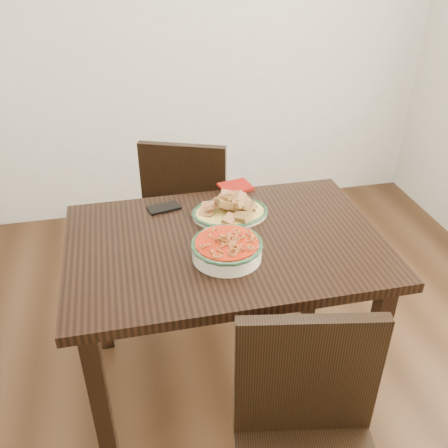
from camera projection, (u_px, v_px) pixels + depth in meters
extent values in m
plane|color=#321E10|center=(225.00, 402.00, 2.16)|extent=(3.50, 3.50, 0.00)
cube|color=silver|center=(161.00, 14.00, 2.93)|extent=(3.50, 0.10, 2.60)
cube|color=black|center=(225.00, 245.00, 1.90)|extent=(1.20, 0.80, 0.04)
cube|color=black|center=(100.00, 401.00, 1.74)|extent=(0.06, 0.06, 0.71)
cube|color=black|center=(373.00, 354.00, 1.93)|extent=(0.06, 0.06, 0.71)
cube|color=black|center=(99.00, 288.00, 2.27)|extent=(0.06, 0.06, 0.71)
cube|color=black|center=(313.00, 259.00, 2.46)|extent=(0.06, 0.06, 0.71)
cube|color=black|center=(193.00, 210.00, 2.72)|extent=(0.54, 0.54, 0.04)
cube|color=black|center=(228.00, 230.00, 2.96)|extent=(0.04, 0.04, 0.41)
cube|color=black|center=(172.00, 226.00, 3.00)|extent=(0.04, 0.04, 0.41)
cube|color=black|center=(219.00, 264.00, 2.67)|extent=(0.04, 0.04, 0.41)
cube|color=black|center=(157.00, 258.00, 2.72)|extent=(0.04, 0.04, 0.41)
cube|color=black|center=(183.00, 187.00, 2.43)|extent=(0.41, 0.19, 0.44)
cube|color=black|center=(307.00, 376.00, 1.44)|extent=(0.42, 0.12, 0.44)
ellipsoid|color=beige|center=(230.00, 213.00, 2.04)|extent=(0.31, 0.23, 0.02)
ellipsoid|color=gold|center=(230.00, 212.00, 2.04)|extent=(0.30, 0.22, 0.01)
torus|color=#18351E|center=(230.00, 212.00, 2.04)|extent=(0.24, 0.24, 0.01)
cylinder|color=beige|center=(227.00, 250.00, 1.78)|extent=(0.25, 0.25, 0.06)
torus|color=#18351C|center=(227.00, 244.00, 1.77)|extent=(0.26, 0.26, 0.02)
cylinder|color=#991B07|center=(227.00, 243.00, 1.76)|extent=(0.23, 0.23, 0.01)
cube|color=black|center=(164.00, 208.00, 2.09)|extent=(0.14, 0.10, 0.01)
cube|color=maroon|center=(236.00, 187.00, 2.25)|extent=(0.16, 0.14, 0.01)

